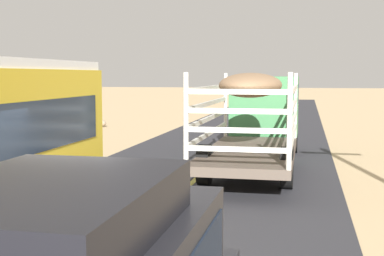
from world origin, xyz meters
name	(u,v)px	position (x,y,z in m)	size (l,w,h in m)	color
livestock_truck	(260,110)	(1.49, 12.63, 1.79)	(2.53, 9.70, 3.02)	#3F7F4C
boulder_mid_field	(99,123)	(-8.56, 22.95, 0.22)	(0.81, 0.67, 0.44)	gray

